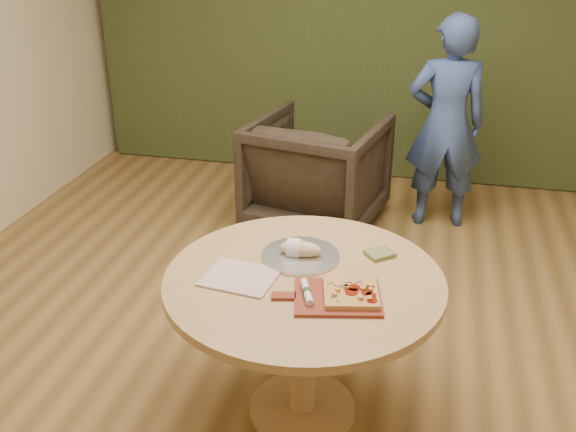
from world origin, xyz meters
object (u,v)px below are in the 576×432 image
at_px(flatbread_pizza, 352,293).
at_px(bread_roll, 299,249).
at_px(pizza_paddle, 335,297).
at_px(cutlery_roll, 307,292).
at_px(pedestal_table, 304,304).
at_px(armchair, 317,167).
at_px(person_standing, 446,124).
at_px(serving_tray, 301,256).

distance_m(flatbread_pizza, bread_roll, 0.41).
bearing_deg(pizza_paddle, cutlery_roll, 179.09).
height_order(pedestal_table, pizza_paddle, pizza_paddle).
xyz_separation_m(flatbread_pizza, armchair, (-0.54, 2.15, -0.32)).
height_order(cutlery_roll, person_standing, person_standing).
height_order(pizza_paddle, bread_roll, bread_roll).
height_order(cutlery_roll, serving_tray, cutlery_roll).
relative_size(pedestal_table, armchair, 1.32).
xyz_separation_m(flatbread_pizza, cutlery_roll, (-0.18, -0.03, 0.00)).
height_order(serving_tray, bread_roll, bread_roll).
bearing_deg(flatbread_pizza, serving_tray, 133.24).
xyz_separation_m(pizza_paddle, armchair, (-0.47, 2.16, -0.30)).
bearing_deg(person_standing, pizza_paddle, 71.14).
height_order(flatbread_pizza, bread_roll, bread_roll).
height_order(pizza_paddle, cutlery_roll, cutlery_roll).
height_order(pedestal_table, flatbread_pizza, flatbread_pizza).
xyz_separation_m(pizza_paddle, flatbread_pizza, (0.07, 0.01, 0.02)).
bearing_deg(bread_roll, armchair, 97.81).
bearing_deg(cutlery_roll, serving_tray, 85.88).
xyz_separation_m(flatbread_pizza, person_standing, (0.35, 2.38, 0.01)).
height_order(flatbread_pizza, person_standing, person_standing).
height_order(bread_roll, person_standing, person_standing).
bearing_deg(pizza_paddle, pedestal_table, 126.41).
relative_size(cutlery_roll, serving_tray, 0.54).
xyz_separation_m(armchair, person_standing, (0.89, 0.23, 0.32)).
bearing_deg(flatbread_pizza, cutlery_roll, -169.14).
bearing_deg(flatbread_pizza, pedestal_table, 150.29).
height_order(flatbread_pizza, armchair, armchair).
distance_m(cutlery_roll, person_standing, 2.48).
relative_size(pedestal_table, flatbread_pizza, 4.69).
xyz_separation_m(pedestal_table, pizza_paddle, (0.16, -0.14, 0.15)).
xyz_separation_m(serving_tray, person_standing, (0.63, 2.09, 0.03)).
bearing_deg(person_standing, pedestal_table, 66.72).
xyz_separation_m(pedestal_table, cutlery_roll, (0.05, -0.16, 0.17)).
bearing_deg(armchair, flatbread_pizza, 116.04).
bearing_deg(pedestal_table, armchair, 98.82).
height_order(pizza_paddle, serving_tray, serving_tray).
distance_m(pedestal_table, serving_tray, 0.23).
height_order(pedestal_table, cutlery_roll, cutlery_roll).
bearing_deg(serving_tray, flatbread_pizza, -46.76).
relative_size(cutlery_roll, bread_roll, 1.00).
relative_size(pizza_paddle, serving_tray, 1.32).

